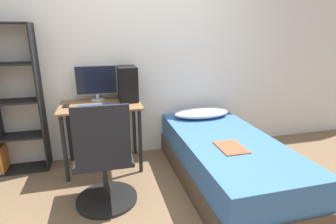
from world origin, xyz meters
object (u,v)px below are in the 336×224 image
(monitor, at_px, (96,82))
(keyboard, at_px, (97,106))
(bed, at_px, (226,160))
(pc_tower, at_px, (127,84))
(office_chair, at_px, (105,168))
(bookshelf, at_px, (1,103))

(monitor, xyz_separation_m, keyboard, (-0.01, -0.32, -0.22))
(bed, bearing_deg, pc_tower, 139.24)
(office_chair, bearing_deg, bed, 4.12)
(pc_tower, bearing_deg, bookshelf, 177.85)
(bookshelf, height_order, bed, bookshelf)
(office_chair, relative_size, monitor, 2.09)
(office_chair, xyz_separation_m, keyboard, (-0.03, 0.66, 0.40))
(monitor, relative_size, keyboard, 1.21)
(bookshelf, height_order, keyboard, bookshelf)
(pc_tower, bearing_deg, office_chair, -110.40)
(office_chair, xyz_separation_m, bed, (1.26, 0.09, -0.14))
(bookshelf, bearing_deg, keyboard, -15.58)
(pc_tower, bearing_deg, keyboard, -147.69)
(keyboard, relative_size, pc_tower, 0.99)
(bed, xyz_separation_m, pc_tower, (-0.93, 0.80, 0.73))
(bookshelf, bearing_deg, office_chair, -41.86)
(monitor, xyz_separation_m, pc_tower, (0.35, -0.09, -0.02))
(bed, height_order, monitor, monitor)
(keyboard, bearing_deg, pc_tower, 32.31)
(bookshelf, distance_m, pc_tower, 1.39)
(office_chair, height_order, monitor, monitor)
(monitor, bearing_deg, office_chair, -88.59)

